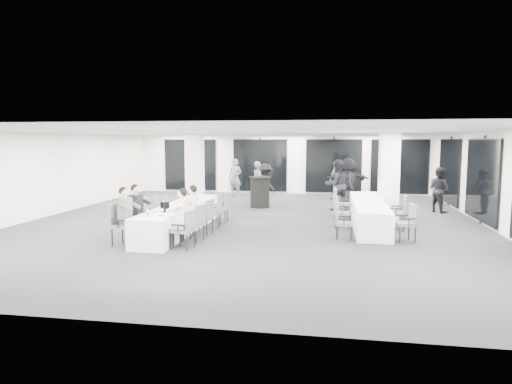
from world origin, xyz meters
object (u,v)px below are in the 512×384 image
chair_main_right_far (223,206)px  chair_side_right_near (408,220)px  chair_main_left_near (121,222)px  standing_guest_f (348,177)px  chair_main_right_near (186,227)px  banquet_table_side (368,213)px  chair_main_left_fourth (160,209)px  chair_side_left_near (342,220)px  chair_side_left_far (339,201)px  standing_guest_a (258,179)px  chair_side_left_mid (340,210)px  ice_bucket_far (191,196)px  chair_main_left_far (170,206)px  standing_guest_h (439,187)px  chair_main_left_second (133,220)px  chair_main_right_mid (205,215)px  standing_guest_g (235,175)px  chair_main_left_mid (146,213)px  chair_side_right_far (393,202)px  chair_main_right_second (196,221)px  standing_guest_c (265,182)px  standing_guest_b (337,182)px  standing_guest_d (337,177)px  banquet_table_main (180,218)px  chair_main_right_fourth (215,209)px  ice_bucket_near (165,207)px  chair_side_right_mid (400,210)px  standing_guest_e (349,179)px  cocktail_table (260,192)px

chair_main_right_far → chair_side_right_near: 5.62m
chair_main_left_near → standing_guest_f: size_ratio=0.49×
chair_main_right_near → banquet_table_side: bearing=-39.8°
chair_main_left_fourth → chair_side_left_near: 5.36m
chair_side_left_far → standing_guest_a: standing_guest_a is taller
chair_side_left_mid → ice_bucket_far: 4.52m
chair_main_left_far → chair_side_left_near: size_ratio=0.99×
standing_guest_f → standing_guest_h: size_ratio=1.15×
chair_main_left_second → standing_guest_h: 10.66m
chair_main_right_mid → chair_side_right_near: 5.28m
chair_main_left_second → chair_main_right_far: bearing=157.7°
standing_guest_g → standing_guest_h: size_ratio=1.07×
chair_main_left_near → standing_guest_g: size_ratio=0.53×
chair_main_left_mid → chair_side_left_mid: 5.55m
chair_main_left_second → chair_side_right_far: chair_side_right_far is taller
chair_main_right_second → chair_side_left_mid: chair_main_right_second is taller
standing_guest_c → chair_main_right_mid: bearing=126.0°
chair_main_left_near → chair_side_left_far: size_ratio=1.01×
chair_main_left_near → chair_main_left_mid: size_ratio=1.06×
chair_main_left_far → standing_guest_c: standing_guest_c is taller
standing_guest_b → chair_main_left_second: bearing=25.3°
chair_main_right_near → standing_guest_c: (0.75, 7.66, 0.40)m
chair_main_left_far → standing_guest_d: bearing=125.5°
chair_side_left_near → standing_guest_g: size_ratio=0.44×
chair_side_left_mid → chair_main_right_far: bearing=-85.2°
chair_main_right_far → standing_guest_f: bearing=-39.2°
banquet_table_side → chair_side_left_mid: chair_side_left_mid is taller
standing_guest_a → standing_guest_g: size_ratio=0.97×
chair_main_right_mid → standing_guest_c: standing_guest_c is taller
chair_main_right_far → chair_side_left_near: chair_main_right_far is taller
banquet_table_main → chair_side_left_near: size_ratio=5.79×
standing_guest_d → standing_guest_g: 4.57m
standing_guest_a → standing_guest_d: (3.26, 0.97, 0.02)m
chair_main_right_second → ice_bucket_far: 2.63m
banquet_table_side → standing_guest_a: 6.53m
chair_main_left_fourth → chair_main_right_mid: bearing=55.6°
chair_main_right_fourth → chair_side_left_near: chair_main_right_fourth is taller
standing_guest_d → chair_main_right_mid: bearing=12.6°
chair_side_left_far → standing_guest_g: size_ratio=0.52×
ice_bucket_far → chair_main_left_near: bearing=-104.1°
chair_main_right_near → ice_bucket_near: ice_bucket_near is taller
chair_main_left_second → chair_main_right_second: chair_main_right_second is taller
chair_side_left_near → chair_side_right_mid: chair_side_right_mid is taller
chair_main_right_mid → standing_guest_e: 8.24m
chair_main_left_second → chair_side_right_far: (6.95, 4.06, 0.06)m
chair_side_left_far → standing_guest_e: size_ratio=0.51×
chair_main_right_fourth → chair_main_right_far: 0.99m
chair_side_left_near → standing_guest_e: 7.14m
banquet_table_main → chair_main_left_mid: 0.94m
cocktail_table → chair_main_left_second: (-2.31, -6.19, -0.07)m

